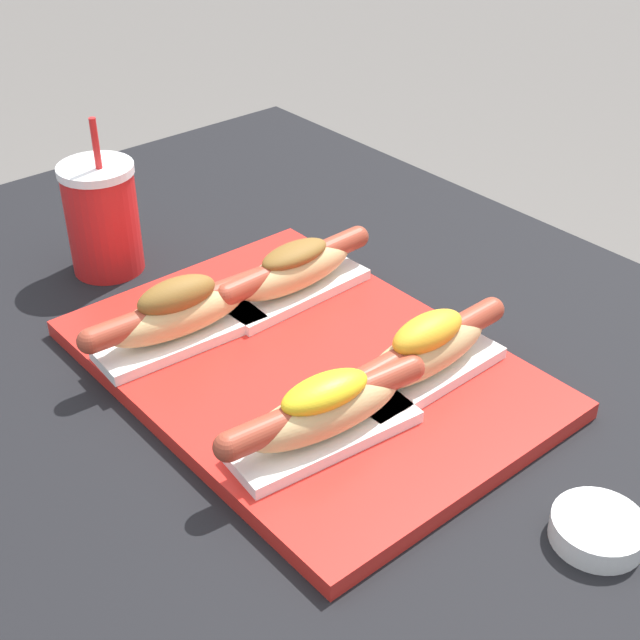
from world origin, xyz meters
The scene contains 8 objects.
patio_table centered at (0.00, 0.00, 0.38)m, with size 1.39×0.88×0.75m.
serving_tray centered at (-0.05, -0.02, 0.76)m, with size 0.47×0.34×0.02m.
hot_dog_0 centered at (-0.16, -0.10, 0.80)m, with size 0.07×0.22×0.07m.
hot_dog_1 centered at (0.06, -0.09, 0.80)m, with size 0.08×0.22×0.07m.
hot_dog_2 centered at (-0.15, 0.05, 0.80)m, with size 0.07×0.22×0.07m.
hot_dog_3 centered at (0.05, 0.05, 0.80)m, with size 0.06×0.22×0.07m.
sauce_bowl centered at (0.28, 0.02, 0.76)m, with size 0.08×0.08×0.02m.
drink_cup centered at (-0.37, -0.07, 0.82)m, with size 0.09×0.09×0.20m.
Camera 1 is at (0.52, -0.49, 1.30)m, focal length 50.00 mm.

